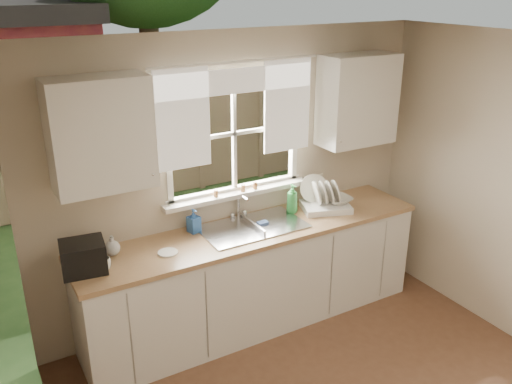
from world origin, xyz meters
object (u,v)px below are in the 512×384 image
soap_bottle_a (292,199)px  black_appliance (83,257)px  dish_rack (325,202)px  cup (102,265)px

soap_bottle_a → black_appliance: soap_bottle_a is taller
soap_bottle_a → dish_rack: bearing=-20.0°
dish_rack → black_appliance: dish_rack is taller
dish_rack → soap_bottle_a: 0.31m
dish_rack → cup: dish_rack is taller
dish_rack → cup: bearing=-176.9°
dish_rack → soap_bottle_a: dish_rack is taller
cup → soap_bottle_a: bearing=-13.2°
dish_rack → black_appliance: bearing=-179.0°
black_appliance → dish_rack: bearing=8.9°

